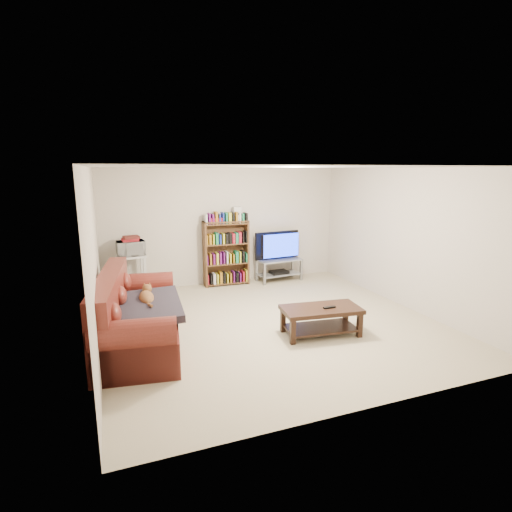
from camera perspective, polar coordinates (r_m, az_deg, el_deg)
name	(u,v)px	position (r m, az deg, el deg)	size (l,w,h in m)	color
floor	(271,322)	(6.40, 2.13, -9.43)	(5.00, 5.00, 0.00)	beige
ceiling	(272,167)	(5.95, 2.32, 12.59)	(5.00, 5.00, 0.00)	white
wall_back	(225,226)	(8.39, -4.44, 4.23)	(5.00, 5.00, 0.00)	beige
wall_front	(374,295)	(3.95, 16.50, -5.39)	(5.00, 5.00, 0.00)	beige
wall_left	(95,261)	(5.60, -22.06, -0.64)	(5.00, 5.00, 0.00)	beige
wall_right	(404,238)	(7.39, 20.41, 2.41)	(5.00, 5.00, 0.00)	beige
sofa	(133,320)	(5.80, -17.14, -8.72)	(1.31, 2.44, 0.99)	maroon
blanket	(146,307)	(5.56, -15.42, -7.00)	(0.90, 1.16, 0.10)	#29242E
cat	(147,298)	(5.74, -15.37, -5.75)	(0.25, 0.63, 0.19)	brown
coffee_table	(321,316)	(5.93, 9.26, -8.41)	(1.19, 0.70, 0.41)	black
remote	(329,307)	(5.88, 10.43, -7.22)	(0.19, 0.05, 0.02)	black
tv_stand	(279,266)	(8.63, 3.31, -1.45)	(0.99, 0.51, 0.48)	#999EA3
television	(279,246)	(8.54, 3.35, 1.48)	(1.03, 0.14, 0.59)	black
dvd_player	(279,272)	(8.67, 3.30, -2.31)	(0.38, 0.27, 0.06)	black
bookshelf	(226,252)	(8.27, -4.29, 0.55)	(0.94, 0.32, 1.34)	#54361D
shelf_clutter	(230,215)	(8.19, -3.73, 5.80)	(0.69, 0.22, 0.28)	silver
microwave_stand	(132,270)	(7.86, -17.27, -1.95)	(0.53, 0.41, 0.80)	silver
microwave	(131,248)	(7.77, -17.46, 1.08)	(0.49, 0.33, 0.27)	silver
game_boxes	(130,240)	(7.75, -17.54, 2.24)	(0.29, 0.25, 0.05)	maroon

